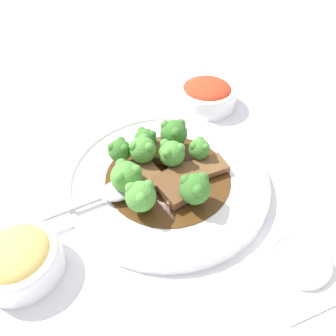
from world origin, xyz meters
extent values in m
plane|color=silver|center=(0.00, 0.00, 0.00)|extent=(4.00, 4.00, 0.00)
cylinder|color=white|center=(0.00, 0.00, 0.01)|extent=(0.32, 0.32, 0.01)
torus|color=white|center=(0.00, 0.00, 0.01)|extent=(0.32, 0.32, 0.01)
cylinder|color=#4C2D14|center=(0.00, 0.00, 0.01)|extent=(0.20, 0.20, 0.00)
cube|color=brown|center=(0.00, -0.03, 0.03)|extent=(0.08, 0.06, 0.01)
cube|color=brown|center=(0.00, 0.06, 0.02)|extent=(0.05, 0.08, 0.01)
cube|color=brown|center=(0.02, 0.02, 0.03)|extent=(0.06, 0.05, 0.01)
cube|color=brown|center=(-0.05, 0.00, 0.03)|extent=(0.06, 0.05, 0.02)
cube|color=brown|center=(0.04, 0.00, 0.03)|extent=(0.07, 0.06, 0.01)
cylinder|color=#8EB756|center=(-0.06, 0.02, 0.03)|extent=(0.02, 0.02, 0.01)
sphere|color=#387028|center=(-0.06, 0.02, 0.05)|extent=(0.05, 0.05, 0.05)
sphere|color=#387028|center=(-0.05, 0.02, 0.06)|extent=(0.02, 0.02, 0.02)
sphere|color=#387028|center=(-0.07, 0.03, 0.06)|extent=(0.02, 0.02, 0.02)
sphere|color=#387028|center=(-0.07, 0.01, 0.06)|extent=(0.02, 0.02, 0.02)
cylinder|color=#7FA84C|center=(-0.03, 0.06, 0.02)|extent=(0.01, 0.01, 0.01)
sphere|color=#427F2D|center=(-0.03, 0.06, 0.04)|extent=(0.03, 0.03, 0.03)
sphere|color=#427F2D|center=(-0.02, 0.06, 0.05)|extent=(0.01, 0.01, 0.01)
sphere|color=#427F2D|center=(-0.04, 0.06, 0.05)|extent=(0.01, 0.01, 0.01)
sphere|color=#427F2D|center=(-0.02, 0.04, 0.05)|extent=(0.01, 0.01, 0.01)
cylinder|color=#8EB756|center=(0.02, -0.06, 0.02)|extent=(0.02, 0.02, 0.01)
sphere|color=#4C8E38|center=(0.02, -0.06, 0.05)|extent=(0.05, 0.05, 0.05)
sphere|color=#4C8E38|center=(0.02, -0.05, 0.06)|extent=(0.02, 0.02, 0.02)
sphere|color=#4C8E38|center=(0.01, -0.07, 0.06)|extent=(0.02, 0.02, 0.02)
sphere|color=#4C8E38|center=(0.03, -0.07, 0.06)|extent=(0.02, 0.02, 0.02)
cylinder|color=#8EB756|center=(0.06, 0.03, 0.02)|extent=(0.01, 0.01, 0.01)
sphere|color=#387028|center=(0.06, 0.03, 0.05)|extent=(0.04, 0.04, 0.04)
sphere|color=#387028|center=(0.05, 0.04, 0.06)|extent=(0.02, 0.02, 0.02)
sphere|color=#387028|center=(0.05, 0.02, 0.06)|extent=(0.02, 0.02, 0.02)
sphere|color=#387028|center=(0.07, 0.03, 0.06)|extent=(0.02, 0.02, 0.02)
cylinder|color=#8EB756|center=(-0.04, -0.07, 0.03)|extent=(0.01, 0.01, 0.01)
sphere|color=#387028|center=(-0.04, -0.07, 0.05)|extent=(0.04, 0.04, 0.04)
sphere|color=#387028|center=(-0.05, -0.07, 0.06)|extent=(0.01, 0.01, 0.01)
sphere|color=#387028|center=(-0.04, -0.08, 0.06)|extent=(0.01, 0.01, 0.01)
sphere|color=#387028|center=(-0.03, -0.06, 0.06)|extent=(0.01, 0.01, 0.01)
cylinder|color=#7FA84C|center=(-0.02, 0.01, 0.03)|extent=(0.01, 0.01, 0.01)
sphere|color=#4C8E38|center=(-0.02, 0.01, 0.05)|extent=(0.04, 0.04, 0.04)
sphere|color=#4C8E38|center=(-0.03, 0.00, 0.06)|extent=(0.02, 0.02, 0.02)
sphere|color=#4C8E38|center=(-0.01, 0.00, 0.06)|extent=(0.02, 0.02, 0.02)
sphere|color=#4C8E38|center=(-0.01, 0.02, 0.06)|extent=(0.02, 0.02, 0.02)
cylinder|color=#7FA84C|center=(0.06, -0.05, 0.02)|extent=(0.01, 0.01, 0.01)
sphere|color=#4C8E38|center=(0.06, -0.05, 0.04)|extent=(0.04, 0.04, 0.04)
sphere|color=#4C8E38|center=(0.05, -0.06, 0.06)|extent=(0.02, 0.02, 0.02)
sphere|color=#4C8E38|center=(0.07, -0.05, 0.06)|extent=(0.02, 0.02, 0.02)
sphere|color=#4C8E38|center=(0.05, -0.04, 0.06)|extent=(0.02, 0.02, 0.02)
cylinder|color=#7FA84C|center=(-0.03, -0.03, 0.03)|extent=(0.01, 0.01, 0.02)
sphere|color=#4C8E38|center=(-0.03, -0.03, 0.05)|extent=(0.04, 0.04, 0.04)
sphere|color=#4C8E38|center=(-0.03, -0.05, 0.06)|extent=(0.02, 0.02, 0.02)
sphere|color=#4C8E38|center=(-0.02, -0.03, 0.06)|extent=(0.02, 0.02, 0.02)
sphere|color=#4C8E38|center=(-0.04, -0.03, 0.06)|extent=(0.02, 0.02, 0.02)
cylinder|color=#7FA84C|center=(-0.06, -0.03, 0.03)|extent=(0.01, 0.01, 0.01)
sphere|color=#387028|center=(-0.06, -0.03, 0.05)|extent=(0.04, 0.04, 0.04)
sphere|color=#387028|center=(-0.05, -0.03, 0.06)|extent=(0.01, 0.01, 0.01)
sphere|color=#387028|center=(-0.06, -0.02, 0.06)|extent=(0.01, 0.01, 0.01)
sphere|color=#387028|center=(-0.07, -0.03, 0.06)|extent=(0.01, 0.01, 0.01)
ellipsoid|color=#B7B7BC|center=(0.02, -0.08, 0.03)|extent=(0.06, 0.07, 0.01)
cylinder|color=#B7B7BC|center=(0.05, -0.17, 0.02)|extent=(0.05, 0.14, 0.01)
cylinder|color=white|center=(-0.20, 0.12, 0.00)|extent=(0.06, 0.06, 0.01)
cylinder|color=white|center=(-0.20, 0.12, 0.02)|extent=(0.12, 0.12, 0.04)
torus|color=white|center=(-0.20, 0.12, 0.04)|extent=(0.12, 0.12, 0.01)
ellipsoid|color=red|center=(-0.20, 0.12, 0.04)|extent=(0.09, 0.09, 0.03)
cylinder|color=white|center=(0.12, -0.21, 0.00)|extent=(0.06, 0.06, 0.01)
cylinder|color=white|center=(0.12, -0.21, 0.02)|extent=(0.10, 0.10, 0.04)
torus|color=white|center=(0.12, -0.21, 0.04)|extent=(0.10, 0.10, 0.01)
ellipsoid|color=tan|center=(0.12, -0.21, 0.04)|extent=(0.08, 0.08, 0.03)
cylinder|color=white|center=(0.17, 0.14, 0.01)|extent=(0.08, 0.08, 0.01)
torus|color=white|center=(0.17, 0.14, 0.01)|extent=(0.08, 0.08, 0.01)
cube|color=silver|center=(0.19, 0.13, 0.00)|extent=(0.11, 0.10, 0.01)
camera|label=1|loc=(0.35, -0.06, 0.39)|focal=35.00mm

